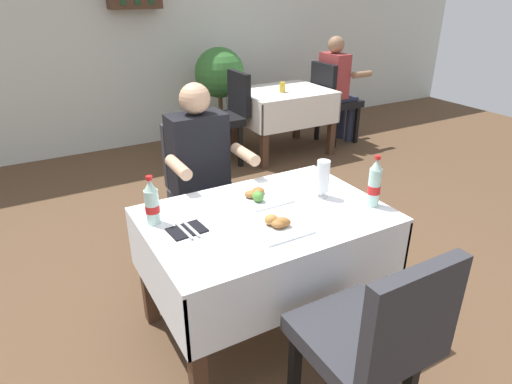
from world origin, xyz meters
TOP-DOWN VIEW (x-y plane):
  - ground_plane at (0.00, 0.00)m, footprint 11.00×11.00m
  - back_wall at (0.00, 3.48)m, footprint 11.00×0.12m
  - main_dining_table at (0.07, -0.09)m, footprint 1.22×0.84m
  - chair_far_diner_seat at (0.07, 0.72)m, footprint 0.44×0.50m
  - chair_near_camera_side at (0.07, -0.90)m, footprint 0.44×0.50m
  - seated_diner_far at (0.02, 0.61)m, footprint 0.50×0.46m
  - plate_near_camera at (0.04, -0.25)m, footprint 0.26×0.26m
  - plate_far_diner at (0.13, 0.07)m, footprint 0.26×0.26m
  - beer_glass_left at (0.44, -0.07)m, footprint 0.07×0.07m
  - cola_bottle_primary at (-0.46, 0.10)m, footprint 0.07×0.07m
  - cola_bottle_secondary at (0.61, -0.29)m, footprint 0.07×0.07m
  - napkin_cutlery_set at (-0.35, -0.06)m, footprint 0.18×0.19m
  - background_dining_table at (1.73, 2.33)m, footprint 1.00×0.81m
  - background_chair_left at (1.02, 2.33)m, footprint 0.50×0.44m
  - background_chair_right at (2.44, 2.33)m, footprint 0.50×0.44m
  - background_patron at (2.48, 2.33)m, footprint 0.46×0.50m
  - background_table_tumbler at (1.66, 2.24)m, footprint 0.06×0.06m
  - potted_plant_corner at (1.22, 2.88)m, footprint 0.57×0.57m

SIDE VIEW (x-z plane):
  - ground_plane at x=0.00m, z-range 0.00..0.00m
  - background_dining_table at x=1.73m, z-range 0.18..0.91m
  - chair_far_diner_seat at x=0.07m, z-range 0.07..1.04m
  - chair_near_camera_side at x=0.07m, z-range 0.07..1.04m
  - background_chair_left at x=1.02m, z-range 0.07..1.04m
  - background_chair_right at x=2.44m, z-range 0.07..1.04m
  - main_dining_table at x=0.07m, z-range 0.20..0.92m
  - seated_diner_far at x=0.02m, z-range 0.08..1.34m
  - background_patron at x=2.48m, z-range 0.08..1.34m
  - napkin_cutlery_set at x=-0.35m, z-range 0.72..0.74m
  - plate_far_diner at x=0.13m, z-range 0.71..0.78m
  - plate_near_camera at x=0.04m, z-range 0.71..0.78m
  - potted_plant_corner at x=1.22m, z-range 0.17..1.32m
  - background_table_tumbler at x=1.66m, z-range 0.72..0.83m
  - cola_bottle_primary at x=-0.46m, z-range 0.71..0.96m
  - beer_glass_left at x=0.44m, z-range 0.73..0.94m
  - cola_bottle_secondary at x=0.61m, z-range 0.71..0.99m
  - back_wall at x=0.00m, z-range 0.00..2.81m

